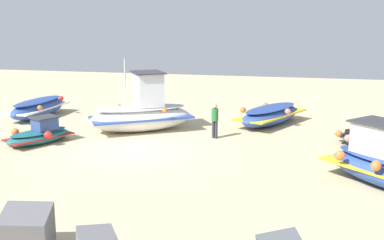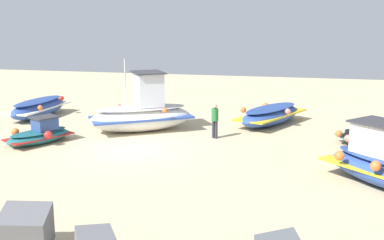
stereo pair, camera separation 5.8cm
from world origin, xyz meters
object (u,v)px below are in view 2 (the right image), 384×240
object	(u,v)px
fishing_boat_2	(362,142)
fishing_boat_0	(142,113)
fishing_boat_1	(39,108)
fishing_boat_3	(40,134)
fishing_boat_5	(271,115)
person_walking	(215,119)

from	to	relation	value
fishing_boat_2	fishing_boat_0	bearing A→B (deg)	62.81
fishing_boat_0	fishing_boat_2	xyz separation A→B (m)	(-10.39, 1.25, -0.57)
fishing_boat_1	fishing_boat_3	xyz separation A→B (m)	(-3.13, 5.08, -0.16)
fishing_boat_5	person_walking	world-z (taller)	person_walking
fishing_boat_1	fishing_boat_3	size ratio (longest dim) A/B	1.41
fishing_boat_1	person_walking	size ratio (longest dim) A/B	2.83
fishing_boat_1	fishing_boat_2	world-z (taller)	fishing_boat_1
fishing_boat_5	fishing_boat_2	bearing A→B (deg)	-108.40
fishing_boat_0	fishing_boat_3	size ratio (longest dim) A/B	1.67
fishing_boat_2	fishing_boat_3	xyz separation A→B (m)	(14.16, 2.07, 0.04)
fishing_boat_1	person_walking	xyz separation A→B (m)	(-10.73, 2.40, 0.38)
fishing_boat_5	person_walking	size ratio (longest dim) A/B	3.17
fishing_boat_2	fishing_boat_5	bearing A→B (deg)	24.73
fishing_boat_1	fishing_boat_0	bearing A→B (deg)	79.24
fishing_boat_3	person_walking	bearing A→B (deg)	-42.55
fishing_boat_2	fishing_boat_5	distance (m)	5.90
fishing_boat_0	fishing_boat_5	size ratio (longest dim) A/B	1.06
fishing_boat_1	fishing_boat_2	bearing A→B (deg)	83.69
fishing_boat_0	person_walking	xyz separation A→B (m)	(-3.83, 0.64, 0.01)
fishing_boat_2	fishing_boat_5	world-z (taller)	fishing_boat_5
fishing_boat_0	person_walking	bearing A→B (deg)	-42.54
fishing_boat_2	fishing_boat_3	distance (m)	14.31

